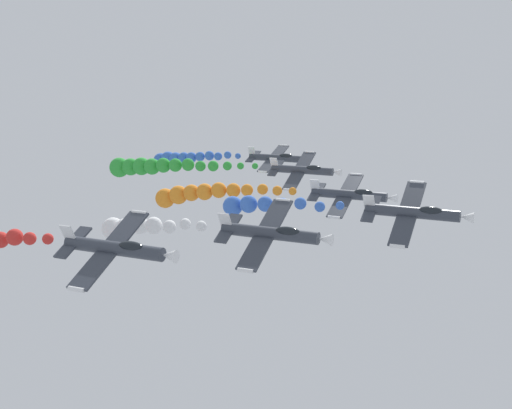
# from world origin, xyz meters

# --- Properties ---
(airplane_lead) EXTENTS (8.36, 10.35, 5.26)m
(airplane_lead) POSITION_xyz_m (-0.11, 16.66, 87.12)
(airplane_lead) COLOR #333842
(smoke_trail_lead) EXTENTS (3.66, 14.77, 3.14)m
(smoke_trail_lead) POSITION_xyz_m (-1.60, -0.72, 86.11)
(smoke_trail_lead) COLOR blue
(airplane_left_inner) EXTENTS (8.90, 10.35, 4.18)m
(airplane_left_inner) POSITION_xyz_m (-10.99, 7.09, 86.30)
(airplane_left_inner) COLOR #333842
(smoke_trail_left_inner) EXTENTS (2.66, 20.38, 4.31)m
(smoke_trail_left_inner) POSITION_xyz_m (-11.08, -13.60, 84.81)
(smoke_trail_left_inner) COLOR orange
(airplane_right_inner) EXTENTS (8.53, 10.35, 4.96)m
(airplane_right_inner) POSITION_xyz_m (11.34, 6.76, 86.60)
(airplane_right_inner) COLOR #333842
(smoke_trail_right_inner) EXTENTS (2.62, 12.24, 3.15)m
(smoke_trail_right_inner) POSITION_xyz_m (10.88, -8.02, 85.55)
(smoke_trail_right_inner) COLOR white
(airplane_left_outer) EXTENTS (8.66, 10.35, 4.71)m
(airplane_left_outer) POSITION_xyz_m (-22.79, -3.33, 87.05)
(airplane_left_outer) COLOR #333842
(smoke_trail_left_outer) EXTENTS (4.21, 27.64, 4.04)m
(smoke_trail_left_outer) POSITION_xyz_m (-24.15, -30.26, 85.79)
(smoke_trail_left_outer) COLOR green
(airplane_right_outer) EXTENTS (8.68, 10.35, 4.65)m
(airplane_right_outer) POSITION_xyz_m (21.74, -1.94, 86.81)
(airplane_right_outer) COLOR #333842
(airplane_trailing) EXTENTS (9.07, 10.35, 3.71)m
(airplane_trailing) POSITION_xyz_m (-33.08, -11.78, 87.13)
(airplane_trailing) COLOR #333842
(smoke_trail_trailing) EXTENTS (4.41, 18.44, 3.95)m
(smoke_trail_trailing) POSITION_xyz_m (-34.71, -31.15, 85.79)
(smoke_trail_trailing) COLOR blue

